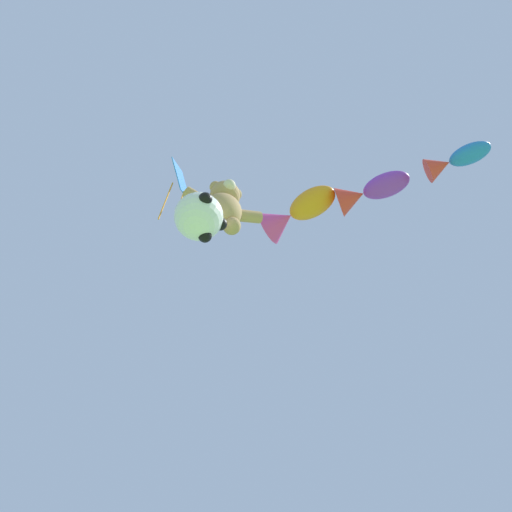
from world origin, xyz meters
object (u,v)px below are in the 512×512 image
(teddy_bear_kite, at_px, (224,206))
(diamond_kite, at_px, (180,183))
(fish_kite_tangerine, at_px, (296,213))
(soccer_ball_kite, at_px, (199,217))
(fish_kite_violet, at_px, (369,192))
(fish_kite_cobalt, at_px, (454,160))

(teddy_bear_kite, xyz_separation_m, diamond_kite, (-1.04, 0.71, 1.82))
(fish_kite_tangerine, bearing_deg, soccer_ball_kite, -159.68)
(fish_kite_tangerine, bearing_deg, diamond_kite, -179.73)
(soccer_ball_kite, xyz_separation_m, diamond_kite, (-0.58, 0.97, 3.05))
(soccer_ball_kite, distance_m, diamond_kite, 3.25)
(fish_kite_violet, relative_size, fish_kite_cobalt, 1.24)
(fish_kite_cobalt, bearing_deg, fish_kite_tangerine, 133.72)
(fish_kite_violet, xyz_separation_m, diamond_kite, (-4.69, 1.41, -0.35))
(soccer_ball_kite, distance_m, fish_kite_cobalt, 6.70)
(soccer_ball_kite, xyz_separation_m, fish_kite_tangerine, (2.67, 0.99, 3.72))
(fish_kite_cobalt, relative_size, diamond_kite, 0.59)
(fish_kite_violet, bearing_deg, fish_kite_cobalt, -47.70)
(soccer_ball_kite, xyz_separation_m, fish_kite_violet, (4.10, -0.43, 3.40))
(fish_kite_violet, relative_size, diamond_kite, 0.73)
(fish_kite_tangerine, bearing_deg, fish_kite_violet, -44.79)
(fish_kite_violet, bearing_deg, fish_kite_tangerine, 135.21)
(fish_kite_violet, distance_m, fish_kite_cobalt, 2.14)
(fish_kite_cobalt, xyz_separation_m, diamond_kite, (-6.12, 2.98, -0.15))
(fish_kite_violet, bearing_deg, teddy_bear_kite, 169.16)
(diamond_kite, bearing_deg, fish_kite_cobalt, -25.97)
(soccer_ball_kite, distance_m, fish_kite_tangerine, 4.69)
(fish_kite_cobalt, height_order, diamond_kite, diamond_kite)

